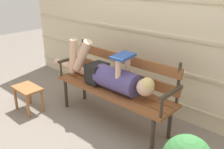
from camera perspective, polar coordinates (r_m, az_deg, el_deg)
name	(u,v)px	position (r m, az deg, el deg)	size (l,w,h in m)	color
ground_plane	(105,125)	(3.05, -1.73, -11.57)	(12.00, 12.00, 0.00)	gray
house_siding	(147,15)	(3.18, 8.06, 13.52)	(4.86, 0.08, 2.47)	beige
park_bench	(116,83)	(2.95, 0.86, -2.03)	(1.61, 0.43, 0.88)	brown
reclining_person	(108,75)	(2.90, -0.99, -0.04)	(1.78, 0.27, 0.55)	#514784
footstool	(28,92)	(3.42, -19.01, -3.92)	(0.40, 0.26, 0.34)	#9E6638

